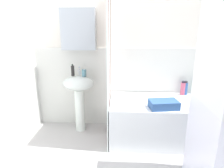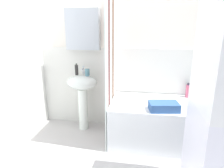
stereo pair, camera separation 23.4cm
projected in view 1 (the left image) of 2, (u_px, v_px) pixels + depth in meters
The scene contains 12 objects.
wall_back_tiled at pixel (136, 52), 2.79m from camera, with size 3.60×0.18×2.40m.
sink at pixel (79, 91), 2.76m from camera, with size 0.44×0.34×0.83m.
faucet at pixel (79, 71), 2.76m from camera, with size 0.03×0.12×0.12m.
soap_dispenser at pixel (73, 71), 2.70m from camera, with size 0.05×0.05×0.17m.
toothbrush_cup at pixel (84, 73), 2.68m from camera, with size 0.06×0.06×0.10m, color teal.
bathtub at pixel (162, 120), 2.61m from camera, with size 1.40×0.74×0.55m, color white.
shower_curtain at pixel (109, 67), 2.45m from camera, with size 0.01×0.74×2.00m.
body_wash_bottle at pixel (203, 89), 2.76m from camera, with size 0.06×0.06×0.18m.
shampoo_bottle at pixel (196, 87), 2.78m from camera, with size 0.05×0.05×0.22m.
conditioner_bottle at pixel (185, 88), 2.78m from camera, with size 0.07×0.07×0.20m.
lotion_bottle at pixel (183, 88), 2.77m from camera, with size 0.06×0.06×0.20m.
towel_folded at pixel (164, 104), 2.31m from camera, with size 0.34×0.20×0.10m, color #2F528B.
Camera 1 is at (-0.24, -1.56, 1.47)m, focal length 31.02 mm.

